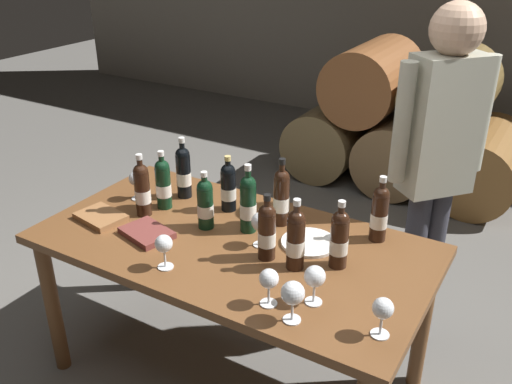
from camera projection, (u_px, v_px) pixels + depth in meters
The scene contains 25 objects.
ground_plane at pixel (235, 373), 2.73m from camera, with size 14.00×14.00×0.00m, color #66635E.
barrel_stack at pixel (406, 124), 4.52m from camera, with size 1.86×0.90×1.15m.
dining_table at pixel (233, 258), 2.44m from camera, with size 1.70×0.90×0.76m.
wine_bottle_0 at pixel (296, 239), 2.16m from camera, with size 0.07×0.07×0.30m.
wine_bottle_1 at pixel (163, 183), 2.63m from camera, with size 0.07×0.07×0.29m.
wine_bottle_2 at pixel (248, 203), 2.42m from camera, with size 0.07×0.07×0.32m.
wine_bottle_3 at pixel (183, 172), 2.73m from camera, with size 0.07×0.07×0.31m.
wine_bottle_4 at pixel (281, 196), 2.48m from camera, with size 0.07×0.07×0.32m.
wine_bottle_5 at pixel (228, 187), 2.61m from camera, with size 0.07×0.07×0.28m.
wine_bottle_6 at pixel (142, 189), 2.56m from camera, with size 0.07×0.07×0.30m.
wine_bottle_7 at pixel (339, 238), 2.17m from camera, with size 0.07×0.07×0.29m.
wine_bottle_8 at pixel (379, 213), 2.35m from camera, with size 0.07×0.07×0.30m.
wine_bottle_9 at pixel (205, 203), 2.46m from camera, with size 0.07×0.07×0.27m.
wine_bottle_10 at pixel (267, 231), 2.22m from camera, with size 0.07×0.07×0.29m.
wine_glass_0 at pixel (315, 278), 1.96m from camera, with size 0.08×0.08×0.15m.
wine_glass_1 at pixel (261, 223), 2.32m from camera, with size 0.08×0.08×0.15m.
wine_glass_2 at pixel (164, 245), 2.17m from camera, with size 0.07×0.07×0.15m.
wine_glass_3 at pixel (269, 280), 1.96m from camera, with size 0.07×0.07×0.15m.
wine_glass_4 at pixel (136, 180), 2.72m from camera, with size 0.07×0.07×0.15m.
wine_glass_5 at pixel (383, 310), 1.81m from camera, with size 0.07×0.07×0.15m.
wine_glass_6 at pixel (293, 294), 1.87m from camera, with size 0.08×0.08×0.16m.
tasting_notebook at pixel (101, 217), 2.56m from camera, with size 0.22×0.16×0.03m, color #936038.
leather_ledger at pixel (147, 233), 2.43m from camera, with size 0.22×0.16×0.03m, color brown.
serving_plate at pixel (309, 243), 2.37m from camera, with size 0.24×0.24×0.01m, color white.
sommelier_presenting at pixel (438, 153), 2.56m from camera, with size 0.35×0.39×1.72m.
Camera 1 is at (1.14, -1.72, 2.00)m, focal length 38.96 mm.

